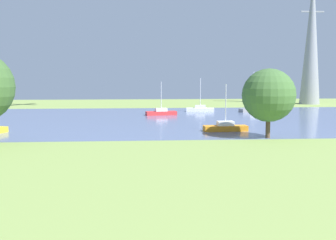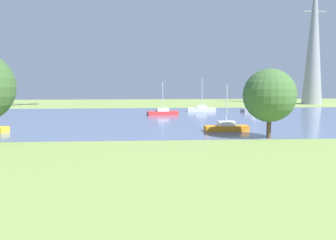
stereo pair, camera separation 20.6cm
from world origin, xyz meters
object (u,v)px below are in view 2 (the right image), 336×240
at_px(sailboat_orange, 226,127).
at_px(sailboat_red, 163,112).
at_px(sailboat_gray, 255,109).
at_px(sailboat_white, 202,109).
at_px(electricity_pylon, 314,38).
at_px(tree_east_near, 270,95).

bearing_deg(sailboat_orange, sailboat_red, 107.07).
distance_m(sailboat_red, sailboat_orange, 20.22).
bearing_deg(sailboat_red, sailboat_gray, 15.84).
height_order(sailboat_white, electricity_pylon, electricity_pylon).
bearing_deg(sailboat_gray, sailboat_white, 168.62).
height_order(sailboat_red, sailboat_gray, sailboat_gray).
bearing_deg(tree_east_near, sailboat_gray, 76.35).
relative_size(sailboat_gray, sailboat_orange, 1.34).
relative_size(sailboat_white, electricity_pylon, 0.20).
distance_m(sailboat_white, electricity_pylon, 35.68).
height_order(sailboat_gray, electricity_pylon, electricity_pylon).
distance_m(sailboat_red, electricity_pylon, 44.57).
bearing_deg(electricity_pylon, tree_east_near, -117.74).
relative_size(sailboat_red, sailboat_white, 0.91).
bearing_deg(sailboat_white, sailboat_gray, -11.38).
xyz_separation_m(sailboat_white, electricity_pylon, (27.46, 17.90, 14.10)).
height_order(sailboat_gray, tree_east_near, sailboat_gray).
distance_m(tree_east_near, electricity_pylon, 56.11).
height_order(sailboat_red, sailboat_white, sailboat_white).
distance_m(sailboat_gray, tree_east_near, 30.20).
distance_m(sailboat_gray, electricity_pylon, 30.52).
relative_size(tree_east_near, electricity_pylon, 0.23).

